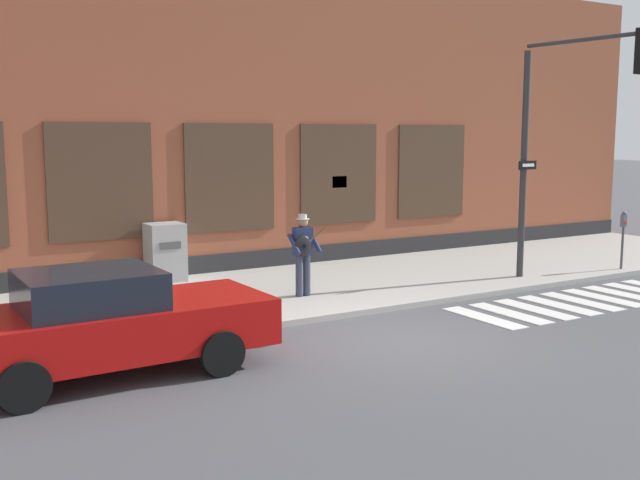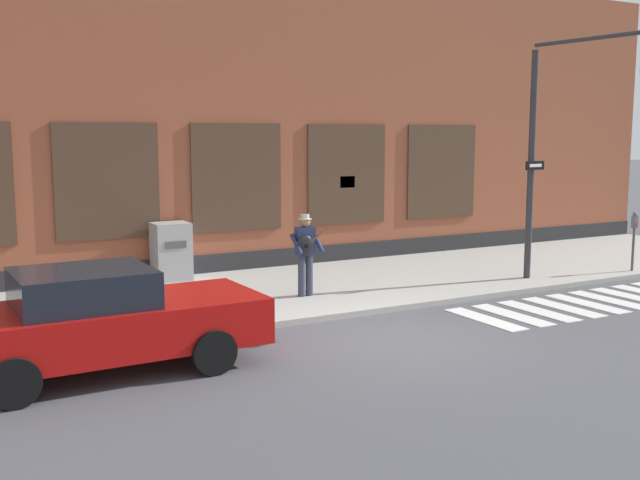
# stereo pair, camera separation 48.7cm
# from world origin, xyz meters

# --- Properties ---
(ground_plane) EXTENTS (160.00, 160.00, 0.00)m
(ground_plane) POSITION_xyz_m (0.00, 0.00, 0.00)
(ground_plane) COLOR #4C4C51
(sidewalk) EXTENTS (28.00, 5.11, 0.11)m
(sidewalk) POSITION_xyz_m (0.00, 4.16, 0.06)
(sidewalk) COLOR #ADAAA3
(sidewalk) RESTS_ON ground
(building_backdrop) EXTENTS (28.00, 4.06, 7.57)m
(building_backdrop) POSITION_xyz_m (-0.00, 8.71, 3.78)
(building_backdrop) COLOR brown
(building_backdrop) RESTS_ON ground
(crosswalk) EXTENTS (5.78, 1.90, 0.01)m
(crosswalk) POSITION_xyz_m (4.96, 0.31, 0.01)
(crosswalk) COLOR silver
(crosswalk) RESTS_ON ground
(red_car) EXTENTS (4.64, 2.06, 1.53)m
(red_car) POSITION_xyz_m (-4.69, 0.55, 0.77)
(red_car) COLOR #B20F0C
(red_car) RESTS_ON ground
(busker) EXTENTS (0.71, 0.55, 1.69)m
(busker) POSITION_xyz_m (0.06, 3.25, 1.08)
(busker) COLOR #33384C
(busker) RESTS_ON sidewalk
(traffic_light) EXTENTS (0.72, 3.18, 5.35)m
(traffic_light) POSITION_xyz_m (5.60, 1.38, 3.81)
(traffic_light) COLOR #2D2D30
(traffic_light) RESTS_ON sidewalk
(parking_meter) EXTENTS (0.13, 0.11, 1.44)m
(parking_meter) POSITION_xyz_m (8.38, 1.97, 1.06)
(parking_meter) COLOR #47474C
(parking_meter) RESTS_ON sidewalk
(utility_box) EXTENTS (0.81, 0.72, 1.31)m
(utility_box) POSITION_xyz_m (-1.82, 6.27, 0.77)
(utility_box) COLOR #9E9E9E
(utility_box) RESTS_ON sidewalk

